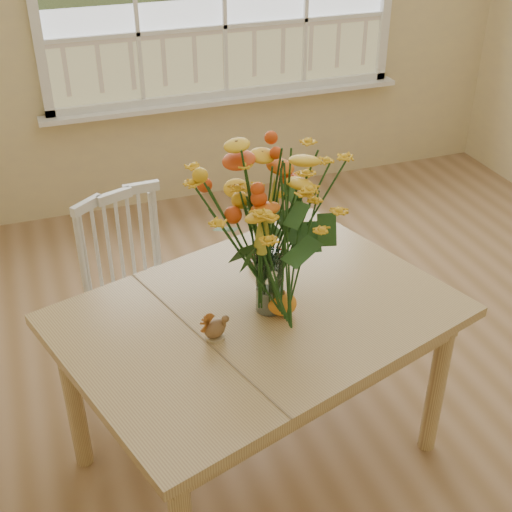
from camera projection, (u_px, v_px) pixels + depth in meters
name	position (u px, v px, depth m)	size (l,w,h in m)	color
floor	(378.00, 397.00, 3.11)	(4.00, 4.50, 0.01)	olive
dining_table	(258.00, 331.00, 2.49)	(1.58, 1.32, 0.72)	tan
windsor_chair	(134.00, 282.00, 3.01)	(0.52, 0.51, 0.88)	white
flower_vase	(270.00, 227.00, 2.28)	(0.47, 0.47, 0.56)	white
pumpkin	(282.00, 304.00, 2.41)	(0.10, 0.10, 0.08)	orange
turkey_figurine	(215.00, 329.00, 2.29)	(0.10, 0.09, 0.10)	#CCB78C
dark_gourd	(258.00, 253.00, 2.71)	(0.13, 0.10, 0.07)	#38160F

